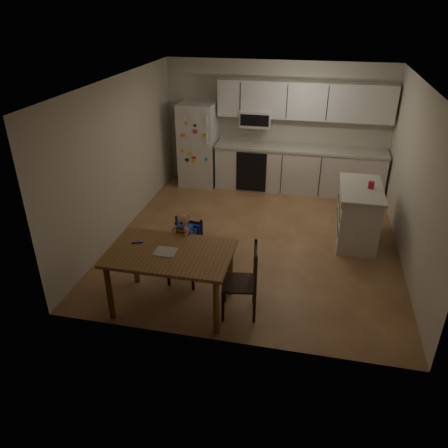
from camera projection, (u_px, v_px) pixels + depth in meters
The scene contains 10 objects.
room at pixel (263, 157), 7.08m from camera, with size 4.52×5.01×2.51m.
refrigerator at pixel (198, 144), 9.00m from camera, with size 0.72×0.70×1.70m, color silver.
kitchen_run at pixel (299, 148), 8.68m from camera, with size 3.37×0.62×2.15m.
kitchen_island at pixel (358, 214), 7.00m from camera, with size 0.65×1.24×0.92m.
red_cup at pixel (371, 185), 6.74m from camera, with size 0.09×0.09×0.11m, color red.
dining_table at pixel (171, 259), 5.34m from camera, with size 1.50×0.97×0.80m.
napkin at pixel (165, 252), 5.29m from camera, with size 0.26×0.23×0.01m, color #BCBCC1.
toddler_spoon at pixel (136, 243), 5.47m from camera, with size 0.02×0.02×0.12m, color #1423CC.
chair_booster at pixel (186, 240), 5.90m from camera, with size 0.44×0.44×1.05m.
chair_side at pixel (247, 276), 5.30m from camera, with size 0.48×0.48×0.95m.
Camera 1 is at (0.83, -6.28, 3.55)m, focal length 35.00 mm.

